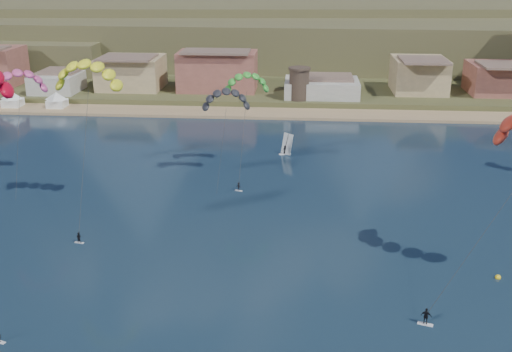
% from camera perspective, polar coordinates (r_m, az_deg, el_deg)
% --- Properties ---
extents(beach, '(2200.00, 12.00, 0.90)m').
position_cam_1_polar(beach, '(156.21, 2.13, 5.91)').
color(beach, tan).
rests_on(beach, ground).
extents(foothills, '(940.00, 210.00, 18.00)m').
position_cam_1_polar(foothills, '(279.86, 8.03, 13.84)').
color(foothills, brown).
rests_on(foothills, ground).
extents(town, '(400.00, 24.00, 12.00)m').
position_cam_1_polar(town, '(176.23, -10.90, 9.77)').
color(town, beige).
rests_on(town, ground).
extents(watchtower, '(5.82, 5.82, 8.60)m').
position_cam_1_polar(watchtower, '(162.55, 4.06, 8.64)').
color(watchtower, '#47382D').
rests_on(watchtower, ground).
extents(kitesurfer_yellow, '(10.40, 12.76, 25.48)m').
position_cam_1_polar(kitesurfer_yellow, '(92.48, -15.57, 9.48)').
color(kitesurfer_yellow, silver).
rests_on(kitesurfer_yellow, ground).
extents(kitesurfer_green, '(8.95, 13.10, 20.16)m').
position_cam_1_polar(kitesurfer_green, '(109.61, -0.88, 8.97)').
color(kitesurfer_green, silver).
rests_on(kitesurfer_green, ground).
extents(distant_kite_pink, '(10.10, 8.28, 21.94)m').
position_cam_1_polar(distant_kite_pink, '(109.96, -21.41, 8.56)').
color(distant_kite_pink, '#262626').
rests_on(distant_kite_pink, ground).
extents(distant_kite_dark, '(9.25, 6.53, 18.36)m').
position_cam_1_polar(distant_kite_dark, '(106.03, -2.82, 7.54)').
color(distant_kite_dark, '#262626').
rests_on(distant_kite_dark, ground).
extents(windsurfer, '(2.52, 2.77, 4.34)m').
position_cam_1_polar(windsurfer, '(123.75, 2.81, 2.64)').
color(windsurfer, silver).
rests_on(windsurfer, ground).
extents(buoy, '(0.73, 0.73, 0.73)m').
position_cam_1_polar(buoy, '(83.27, 21.71, -8.81)').
color(buoy, yellow).
rests_on(buoy, ground).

